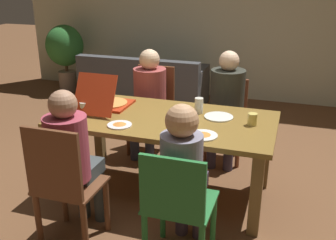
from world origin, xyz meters
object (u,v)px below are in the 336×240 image
at_px(chair_1, 64,184).
at_px(potted_plant, 65,49).
at_px(plate_3, 219,117).
at_px(pizza_box_0, 107,102).
at_px(plate_1, 203,135).
at_px(person_3, 149,93).
at_px(drinking_glass_2, 252,119).
at_px(chair_0, 177,205).
at_px(drinking_glass_0, 199,106).
at_px(chair_2, 227,116).
at_px(plate_2, 120,125).
at_px(dining_table, 164,128).
at_px(chair_3, 153,104).
at_px(couch, 143,85).
at_px(drinking_glass_1, 178,129).
at_px(drinking_glass_3, 84,109).
at_px(person_1, 72,153).
at_px(person_0, 184,169).
at_px(plate_0, 185,121).
at_px(person_2, 226,98).

xyz_separation_m(chair_1, potted_plant, (-2.23, 3.62, 0.20)).
bearing_deg(plate_3, potted_plant, 141.23).
height_order(pizza_box_0, plate_1, pizza_box_0).
bearing_deg(person_3, pizza_box_0, -103.58).
xyz_separation_m(plate_1, drinking_glass_2, (0.34, 0.36, 0.04)).
height_order(chair_0, drinking_glass_0, chair_0).
bearing_deg(potted_plant, chair_2, -29.07).
relative_size(chair_0, plate_2, 4.36).
xyz_separation_m(dining_table, chair_0, (0.40, -0.92, -0.14)).
xyz_separation_m(person_3, plate_3, (0.89, -0.61, 0.05)).
height_order(dining_table, chair_2, chair_2).
distance_m(chair_3, potted_plant, 2.85).
bearing_deg(person_3, drinking_glass_2, -30.45).
height_order(dining_table, couch, couch).
xyz_separation_m(person_3, drinking_glass_2, (1.20, -0.70, 0.09)).
relative_size(dining_table, drinking_glass_1, 18.97).
bearing_deg(chair_3, dining_table, -63.99).
bearing_deg(drinking_glass_0, drinking_glass_2, -16.53).
bearing_deg(drinking_glass_3, plate_1, -6.86).
bearing_deg(drinking_glass_3, pizza_box_0, 68.17).
bearing_deg(chair_1, chair_3, 90.00).
bearing_deg(chair_2, plate_2, -118.90).
xyz_separation_m(drinking_glass_0, drinking_glass_2, (0.50, -0.15, -0.02)).
bearing_deg(dining_table, drinking_glass_2, 4.29).
distance_m(plate_1, drinking_glass_1, 0.20).
relative_size(person_1, couch, 0.63).
relative_size(person_0, drinking_glass_3, 9.95).
relative_size(person_1, plate_0, 5.38).
bearing_deg(drinking_glass_0, person_1, -124.43).
height_order(plate_3, drinking_glass_0, drinking_glass_0).
xyz_separation_m(chair_0, plate_3, (0.05, 1.07, 0.25)).
height_order(person_3, plate_3, person_3).
bearing_deg(chair_1, chair_2, 66.25).
distance_m(person_1, person_2, 1.85).
xyz_separation_m(person_1, drinking_glass_2, (1.20, 0.87, 0.09)).
xyz_separation_m(person_0, plate_0, (-0.19, 0.72, 0.06)).
bearing_deg(person_1, plate_3, 47.19).
height_order(person_3, couch, person_3).
relative_size(plate_3, couch, 0.13).
bearing_deg(plate_1, plate_3, 85.50).
distance_m(person_2, chair_3, 0.86).
distance_m(dining_table, plate_3, 0.49).
bearing_deg(plate_0, plate_3, 39.31).
xyz_separation_m(person_0, couch, (-1.57, 3.20, -0.41)).
height_order(couch, potted_plant, potted_plant).
height_order(person_3, plate_1, person_3).
bearing_deg(chair_1, plate_2, 77.29).
relative_size(dining_table, person_1, 1.61).
xyz_separation_m(plate_0, drinking_glass_0, (0.05, 0.26, 0.06)).
height_order(person_2, plate_0, person_2).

